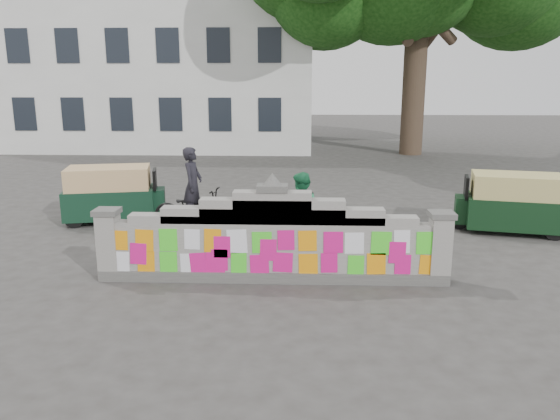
{
  "coord_description": "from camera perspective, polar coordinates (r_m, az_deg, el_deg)",
  "views": [
    {
      "loc": [
        0.5,
        -9.51,
        3.61
      ],
      "look_at": [
        0.1,
        1.0,
        1.1
      ],
      "focal_mm": 35.0,
      "sensor_mm": 36.0,
      "label": 1
    }
  ],
  "objects": [
    {
      "name": "rickshaw_right",
      "position": [
        14.28,
        23.11,
        0.74
      ],
      "size": [
        2.66,
        1.64,
        1.43
      ],
      "rotation": [
        0.0,
        0.0,
        2.93
      ],
      "color": "black",
      "rests_on": "ground"
    },
    {
      "name": "parapet_wall",
      "position": [
        9.93,
        -0.79,
        -3.31
      ],
      "size": [
        6.48,
        0.44,
        2.01
      ],
      "color": "#4C4C49",
      "rests_on": "ground"
    },
    {
      "name": "rickshaw_left",
      "position": [
        14.81,
        -17.11,
        1.67
      ],
      "size": [
        2.68,
        1.65,
        1.44
      ],
      "rotation": [
        0.0,
        0.0,
        0.21
      ],
      "color": "#10311F",
      "rests_on": "ground"
    },
    {
      "name": "ground",
      "position": [
        10.18,
        -0.77,
        -7.34
      ],
      "size": [
        100.0,
        100.0,
        0.0
      ],
      "primitive_type": "plane",
      "color": "#383533",
      "rests_on": "ground"
    },
    {
      "name": "pedestrian",
      "position": [
        11.65,
        2.19,
        -0.25
      ],
      "size": [
        0.78,
        0.93,
        1.72
      ],
      "primitive_type": "imported",
      "rotation": [
        0.0,
        0.0,
        -1.4
      ],
      "color": "#23824E",
      "rests_on": "ground"
    },
    {
      "name": "cyclist_rider",
      "position": [
        13.34,
        -9.06,
        1.56
      ],
      "size": [
        0.53,
        0.72,
        1.81
      ],
      "primitive_type": "imported",
      "rotation": [
        0.0,
        0.0,
        1.42
      ],
      "color": "black",
      "rests_on": "ground"
    },
    {
      "name": "building",
      "position": [
        32.37,
        -11.56,
        13.87
      ],
      "size": [
        16.0,
        10.0,
        8.9
      ],
      "color": "silver",
      "rests_on": "ground"
    },
    {
      "name": "cyclist_bike",
      "position": [
        13.42,
        -9.0,
        0.01
      ],
      "size": [
        2.12,
        1.01,
        1.07
      ],
      "primitive_type": "imported",
      "rotation": [
        0.0,
        0.0,
        1.42
      ],
      "color": "black",
      "rests_on": "ground"
    }
  ]
}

